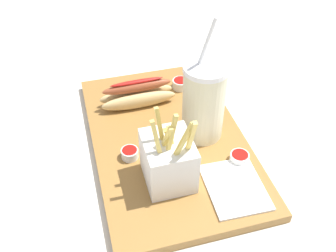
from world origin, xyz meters
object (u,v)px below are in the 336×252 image
object	(u,v)px
fries_basket	(168,160)
ketchup_cup_3	(181,83)
napkin_stack	(235,187)
soda_cup	(204,101)
ketchup_cup_1	(130,153)
ketchup_cup_2	(240,157)
hot_dog_1	(138,95)

from	to	relation	value
fries_basket	ketchup_cup_3	size ratio (longest dim) A/B	4.37
ketchup_cup_3	napkin_stack	bearing A→B (deg)	-178.77
ketchup_cup_3	soda_cup	bearing A→B (deg)	178.74
soda_cup	ketchup_cup_1	world-z (taller)	soda_cup
fries_basket	ketchup_cup_1	xyz separation A→B (m)	(0.07, 0.06, -0.04)
fries_basket	ketchup_cup_3	distance (m)	0.29
soda_cup	ketchup_cup_1	size ratio (longest dim) A/B	7.62
ketchup_cup_2	ketchup_cup_3	size ratio (longest dim) A/B	0.97
ketchup_cup_1	napkin_stack	size ratio (longest dim) A/B	0.27
ketchup_cup_2	ketchup_cup_1	bearing A→B (deg)	71.96
napkin_stack	ketchup_cup_2	bearing A→B (deg)	-29.20
fries_basket	napkin_stack	bearing A→B (deg)	-116.10
fries_basket	ketchup_cup_1	distance (m)	0.10
ketchup_cup_2	napkin_stack	size ratio (longest dim) A/B	0.29
ketchup_cup_1	ketchup_cup_3	distance (m)	0.25
ketchup_cup_1	fries_basket	bearing A→B (deg)	-141.46
soda_cup	ketchup_cup_1	bearing A→B (deg)	100.65
hot_dog_1	soda_cup	bearing A→B (deg)	-140.58
soda_cup	hot_dog_1	distance (m)	0.18
soda_cup	ketchup_cup_2	distance (m)	0.13
fries_basket	ketchup_cup_3	bearing A→B (deg)	-21.26
fries_basket	ketchup_cup_2	xyz separation A→B (m)	(0.01, -0.14, -0.04)
soda_cup	fries_basket	bearing A→B (deg)	135.67
fries_basket	ketchup_cup_1	size ratio (longest dim) A/B	4.95
fries_basket	hot_dog_1	xyz separation A→B (m)	(0.23, 0.01, -0.02)
soda_cup	ketchup_cup_3	distance (m)	0.18
ketchup_cup_3	napkin_stack	world-z (taller)	ketchup_cup_3
ketchup_cup_3	fries_basket	bearing A→B (deg)	158.74
napkin_stack	ketchup_cup_1	bearing A→B (deg)	53.02
ketchup_cup_1	napkin_stack	distance (m)	0.21
fries_basket	napkin_stack	xyz separation A→B (m)	(-0.05, -0.11, -0.05)
ketchup_cup_2	napkin_stack	world-z (taller)	ketchup_cup_2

